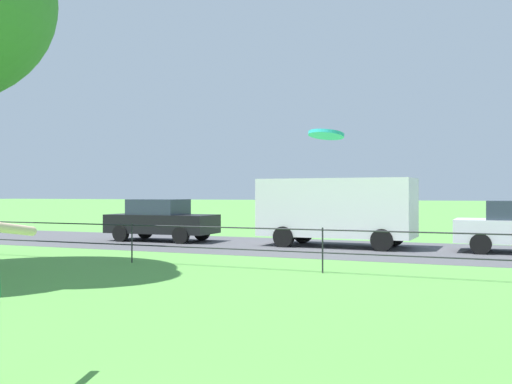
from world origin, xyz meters
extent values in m
cube|color=#4C4C51|center=(0.00, 17.22, 0.00)|extent=(80.00, 6.32, 0.01)
cylinder|color=#232328|center=(-4.98, 11.58, 0.50)|extent=(0.04, 0.04, 1.00)
cylinder|color=#232328|center=(0.00, 11.58, 0.50)|extent=(0.04, 0.04, 1.00)
cylinder|color=#232328|center=(0.00, 11.58, 0.45)|extent=(39.83, 0.03, 0.03)
cylinder|color=#232328|center=(0.00, 11.58, 0.95)|extent=(39.83, 0.03, 0.03)
cylinder|color=beige|center=(-0.59, 3.43, 1.42)|extent=(0.24, 0.63, 0.17)
cylinder|color=#2DB2C6|center=(2.24, 3.65, 2.19)|extent=(0.36, 0.36, 0.06)
cube|color=black|center=(-7.77, 17.51, 0.64)|extent=(4.03, 1.76, 0.68)
cube|color=#2D3847|center=(-7.92, 17.50, 1.26)|extent=(1.92, 1.55, 0.56)
cylinder|color=black|center=(-6.55, 18.33, 0.30)|extent=(0.60, 0.21, 0.60)
cylinder|color=black|center=(-6.52, 16.72, 0.30)|extent=(0.60, 0.21, 0.60)
cylinder|color=black|center=(-9.03, 18.29, 0.30)|extent=(0.60, 0.21, 0.60)
cylinder|color=black|center=(-9.00, 16.68, 0.30)|extent=(0.60, 0.21, 0.60)
cube|color=white|center=(-1.27, 17.80, 1.29)|extent=(5.07, 2.13, 1.90)
cube|color=#283342|center=(0.73, 17.73, 1.62)|extent=(0.18, 1.67, 0.76)
cylinder|color=black|center=(0.46, 18.67, 0.34)|extent=(0.69, 0.26, 0.68)
cylinder|color=black|center=(0.39, 16.81, 0.34)|extent=(0.69, 0.26, 0.68)
cylinder|color=black|center=(-2.74, 18.79, 0.34)|extent=(0.69, 0.26, 0.68)
cylinder|color=black|center=(-2.80, 16.92, 0.34)|extent=(0.69, 0.26, 0.68)
cylinder|color=black|center=(3.21, 18.63, 0.30)|extent=(0.61, 0.22, 0.60)
cylinder|color=black|center=(3.17, 17.02, 0.30)|extent=(0.61, 0.22, 0.60)
camera|label=1|loc=(3.37, -0.46, 1.74)|focal=39.70mm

